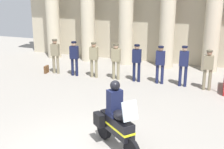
{
  "coord_description": "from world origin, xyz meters",
  "views": [
    {
      "loc": [
        3.16,
        -6.31,
        4.29
      ],
      "look_at": [
        -0.28,
        3.41,
        1.14
      ],
      "focal_mm": 49.27,
      "sensor_mm": 36.0,
      "label": 1
    }
  ],
  "objects_px": {
    "officer_in_row_7": "(208,67)",
    "motorcycle_with_rider": "(116,121)",
    "officer_in_row_6": "(184,63)",
    "briefcase_on_ground": "(46,69)",
    "officer_in_row_4": "(137,60)",
    "officer_in_row_1": "(74,56)",
    "officer_in_row_0": "(55,53)",
    "officer_in_row_5": "(160,62)",
    "officer_in_row_3": "(116,59)",
    "officer_in_row_2": "(94,57)"
  },
  "relations": [
    {
      "from": "officer_in_row_1",
      "to": "motorcycle_with_rider",
      "type": "distance_m",
      "value": 6.84
    },
    {
      "from": "officer_in_row_5",
      "to": "motorcycle_with_rider",
      "type": "relative_size",
      "value": 0.87
    },
    {
      "from": "officer_in_row_1",
      "to": "officer_in_row_4",
      "type": "height_order",
      "value": "officer_in_row_4"
    },
    {
      "from": "officer_in_row_0",
      "to": "officer_in_row_7",
      "type": "distance_m",
      "value": 6.98
    },
    {
      "from": "officer_in_row_3",
      "to": "officer_in_row_5",
      "type": "xyz_separation_m",
      "value": [
        1.98,
        0.07,
        0.01
      ]
    },
    {
      "from": "officer_in_row_4",
      "to": "officer_in_row_3",
      "type": "bearing_deg",
      "value": -4.13
    },
    {
      "from": "briefcase_on_ground",
      "to": "officer_in_row_7",
      "type": "bearing_deg",
      "value": 0.5
    },
    {
      "from": "officer_in_row_7",
      "to": "briefcase_on_ground",
      "type": "height_order",
      "value": "officer_in_row_7"
    },
    {
      "from": "officer_in_row_4",
      "to": "motorcycle_with_rider",
      "type": "height_order",
      "value": "motorcycle_with_rider"
    },
    {
      "from": "officer_in_row_1",
      "to": "officer_in_row_4",
      "type": "xyz_separation_m",
      "value": [
        2.97,
        0.11,
        0.02
      ]
    },
    {
      "from": "officer_in_row_7",
      "to": "officer_in_row_1",
      "type": "bearing_deg",
      "value": -4.75
    },
    {
      "from": "officer_in_row_5",
      "to": "motorcycle_with_rider",
      "type": "height_order",
      "value": "motorcycle_with_rider"
    },
    {
      "from": "officer_in_row_0",
      "to": "officer_in_row_1",
      "type": "distance_m",
      "value": 1.01
    },
    {
      "from": "motorcycle_with_rider",
      "to": "officer_in_row_0",
      "type": "bearing_deg",
      "value": 172.28
    },
    {
      "from": "officer_in_row_1",
      "to": "officer_in_row_6",
      "type": "relative_size",
      "value": 0.94
    },
    {
      "from": "officer_in_row_2",
      "to": "motorcycle_with_rider",
      "type": "relative_size",
      "value": 0.86
    },
    {
      "from": "officer_in_row_0",
      "to": "officer_in_row_5",
      "type": "bearing_deg",
      "value": 176.91
    },
    {
      "from": "officer_in_row_2",
      "to": "officer_in_row_3",
      "type": "bearing_deg",
      "value": 177.64
    },
    {
      "from": "officer_in_row_7",
      "to": "motorcycle_with_rider",
      "type": "xyz_separation_m",
      "value": [
        -2.03,
        -5.59,
        -0.19
      ]
    },
    {
      "from": "officer_in_row_0",
      "to": "officer_in_row_4",
      "type": "distance_m",
      "value": 3.98
    },
    {
      "from": "officer_in_row_6",
      "to": "officer_in_row_7",
      "type": "relative_size",
      "value": 1.04
    },
    {
      "from": "officer_in_row_1",
      "to": "officer_in_row_6",
      "type": "height_order",
      "value": "officer_in_row_6"
    },
    {
      "from": "officer_in_row_5",
      "to": "briefcase_on_ground",
      "type": "height_order",
      "value": "officer_in_row_5"
    },
    {
      "from": "officer_in_row_0",
      "to": "officer_in_row_4",
      "type": "xyz_separation_m",
      "value": [
        3.98,
        0.08,
        0.0
      ]
    },
    {
      "from": "officer_in_row_0",
      "to": "briefcase_on_ground",
      "type": "distance_m",
      "value": 0.94
    },
    {
      "from": "officer_in_row_4",
      "to": "officer_in_row_0",
      "type": "bearing_deg",
      "value": -3.56
    },
    {
      "from": "officer_in_row_3",
      "to": "officer_in_row_7",
      "type": "distance_m",
      "value": 3.96
    },
    {
      "from": "officer_in_row_0",
      "to": "officer_in_row_2",
      "type": "bearing_deg",
      "value": 176.08
    },
    {
      "from": "officer_in_row_3",
      "to": "officer_in_row_6",
      "type": "relative_size",
      "value": 0.94
    },
    {
      "from": "officer_in_row_4",
      "to": "officer_in_row_5",
      "type": "bearing_deg",
      "value": 178.71
    },
    {
      "from": "officer_in_row_0",
      "to": "officer_in_row_6",
      "type": "distance_m",
      "value": 6.0
    },
    {
      "from": "officer_in_row_7",
      "to": "officer_in_row_2",
      "type": "bearing_deg",
      "value": -5.45
    },
    {
      "from": "officer_in_row_2",
      "to": "motorcycle_with_rider",
      "type": "distance_m",
      "value": 6.39
    },
    {
      "from": "officer_in_row_6",
      "to": "officer_in_row_2",
      "type": "bearing_deg",
      "value": -3.57
    },
    {
      "from": "officer_in_row_1",
      "to": "officer_in_row_3",
      "type": "bearing_deg",
      "value": 178.24
    },
    {
      "from": "officer_in_row_3",
      "to": "motorcycle_with_rider",
      "type": "distance_m",
      "value": 6.02
    },
    {
      "from": "officer_in_row_0",
      "to": "officer_in_row_2",
      "type": "distance_m",
      "value": 1.98
    },
    {
      "from": "officer_in_row_4",
      "to": "officer_in_row_6",
      "type": "relative_size",
      "value": 0.96
    },
    {
      "from": "officer_in_row_1",
      "to": "briefcase_on_ground",
      "type": "height_order",
      "value": "officer_in_row_1"
    },
    {
      "from": "officer_in_row_6",
      "to": "officer_in_row_7",
      "type": "distance_m",
      "value": 1.0
    },
    {
      "from": "officer_in_row_0",
      "to": "officer_in_row_1",
      "type": "xyz_separation_m",
      "value": [
        1.01,
        -0.03,
        -0.02
      ]
    },
    {
      "from": "officer_in_row_5",
      "to": "officer_in_row_7",
      "type": "relative_size",
      "value": 1.0
    },
    {
      "from": "officer_in_row_0",
      "to": "officer_in_row_2",
      "type": "xyz_separation_m",
      "value": [
        1.98,
        0.03,
        -0.02
      ]
    },
    {
      "from": "officer_in_row_4",
      "to": "briefcase_on_ground",
      "type": "distance_m",
      "value": 4.53
    },
    {
      "from": "officer_in_row_6",
      "to": "briefcase_on_ground",
      "type": "xyz_separation_m",
      "value": [
        -6.47,
        -0.21,
        -0.84
      ]
    },
    {
      "from": "officer_in_row_6",
      "to": "motorcycle_with_rider",
      "type": "relative_size",
      "value": 0.91
    },
    {
      "from": "officer_in_row_2",
      "to": "officer_in_row_3",
      "type": "xyz_separation_m",
      "value": [
        1.05,
        0.04,
        -0.0
      ]
    },
    {
      "from": "officer_in_row_2",
      "to": "officer_in_row_3",
      "type": "relative_size",
      "value": 1.0
    },
    {
      "from": "officer_in_row_4",
      "to": "officer_in_row_7",
      "type": "bearing_deg",
      "value": 173.05
    },
    {
      "from": "officer_in_row_1",
      "to": "officer_in_row_2",
      "type": "xyz_separation_m",
      "value": [
        0.96,
        0.06,
        0.01
      ]
    }
  ]
}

